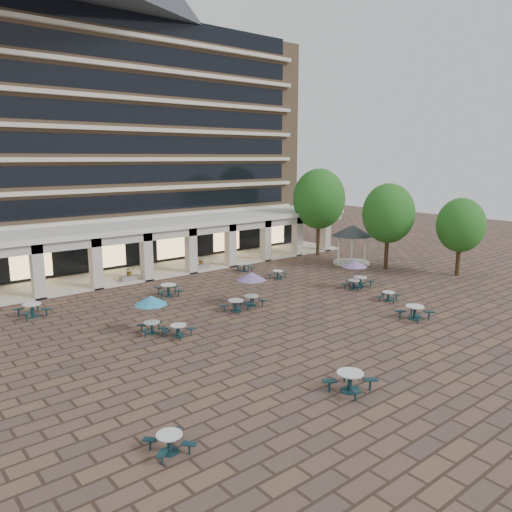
% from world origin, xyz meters
% --- Properties ---
extents(ground, '(120.00, 120.00, 0.00)m').
position_xyz_m(ground, '(0.00, 0.00, 0.00)').
color(ground, brown).
rests_on(ground, ground).
extents(apartment_building, '(40.00, 15.50, 25.20)m').
position_xyz_m(apartment_building, '(0.00, 25.47, 12.60)').
color(apartment_building, '#8B6C4E').
rests_on(apartment_building, ground).
extents(retail_arcade, '(42.00, 6.60, 4.40)m').
position_xyz_m(retail_arcade, '(0.00, 14.80, 3.00)').
color(retail_arcade, white).
rests_on(retail_arcade, ground).
extents(picnic_table_0, '(1.61, 1.61, 0.68)m').
position_xyz_m(picnic_table_0, '(-12.81, -10.09, 0.41)').
color(picnic_table_0, '#123036').
rests_on(picnic_table_0, ground).
extents(picnic_table_1, '(2.17, 2.17, 0.86)m').
position_xyz_m(picnic_table_1, '(-4.53, -11.00, 0.52)').
color(picnic_table_1, '#123036').
rests_on(picnic_table_1, ground).
extents(picnic_table_2, '(1.91, 1.91, 0.85)m').
position_xyz_m(picnic_table_2, '(6.14, -7.13, 0.51)').
color(picnic_table_2, '#123036').
rests_on(picnic_table_2, ground).
extents(picnic_table_3, '(1.78, 1.78, 0.65)m').
position_xyz_m(picnic_table_3, '(8.19, -3.68, 0.39)').
color(picnic_table_3, '#123036').
rests_on(picnic_table_3, ground).
extents(picnic_table_4, '(1.92, 1.92, 2.21)m').
position_xyz_m(picnic_table_4, '(-7.73, 0.86, 1.88)').
color(picnic_table_4, '#123036').
rests_on(picnic_table_4, ground).
extents(picnic_table_5, '(1.86, 1.86, 0.69)m').
position_xyz_m(picnic_table_5, '(-6.82, -0.53, 0.41)').
color(picnic_table_5, '#123036').
rests_on(picnic_table_5, ground).
extents(picnic_table_6, '(2.02, 2.02, 2.33)m').
position_xyz_m(picnic_table_6, '(0.02, 1.45, 1.98)').
color(picnic_table_6, '#123036').
rests_on(picnic_table_6, ground).
extents(picnic_table_7, '(1.80, 1.80, 0.78)m').
position_xyz_m(picnic_table_7, '(9.73, 0.08, 0.46)').
color(picnic_table_7, '#123036').
rests_on(picnic_table_7, ground).
extents(picnic_table_8, '(2.06, 2.06, 0.84)m').
position_xyz_m(picnic_table_8, '(-12.14, 8.39, 0.50)').
color(picnic_table_8, '#123036').
rests_on(picnic_table_8, ground).
extents(picnic_table_9, '(2.05, 2.05, 0.76)m').
position_xyz_m(picnic_table_9, '(-1.50, 1.17, 0.45)').
color(picnic_table_9, '#123036').
rests_on(picnic_table_9, ground).
extents(picnic_table_10, '(1.78, 1.78, 0.65)m').
position_xyz_m(picnic_table_10, '(6.62, 6.18, 0.39)').
color(picnic_table_10, '#123036').
rests_on(picnic_table_10, ground).
extents(picnic_table_11, '(1.95, 1.95, 2.25)m').
position_xyz_m(picnic_table_11, '(8.84, -0.03, 1.91)').
color(picnic_table_11, '#123036').
rests_on(picnic_table_11, ground).
extents(picnic_table_12, '(2.26, 2.26, 0.84)m').
position_xyz_m(picnic_table_12, '(-3.06, 7.26, 0.50)').
color(picnic_table_12, '#123036').
rests_on(picnic_table_12, ground).
extents(picnic_table_13, '(1.95, 1.95, 0.71)m').
position_xyz_m(picnic_table_13, '(6.07, 10.00, 0.42)').
color(picnic_table_13, '#123036').
rests_on(picnic_table_13, ground).
extents(gazebo, '(3.90, 3.90, 3.63)m').
position_xyz_m(gazebo, '(15.91, 6.16, 2.73)').
color(gazebo, beige).
rests_on(gazebo, ground).
extents(tree_east_a, '(4.60, 4.60, 7.66)m').
position_xyz_m(tree_east_a, '(16.61, 2.75, 5.00)').
color(tree_east_a, '#3F2E19').
rests_on(tree_east_a, ground).
extents(tree_east_b, '(3.96, 3.96, 6.60)m').
position_xyz_m(tree_east_b, '(19.15, -2.68, 4.31)').
color(tree_east_b, '#3F2E19').
rests_on(tree_east_b, ground).
extents(tree_east_c, '(5.28, 5.28, 8.79)m').
position_xyz_m(tree_east_c, '(16.49, 11.10, 5.74)').
color(tree_east_c, '#3F2E19').
rests_on(tree_east_c, ground).
extents(planter_left, '(1.50, 0.61, 1.25)m').
position_xyz_m(planter_left, '(-3.43, 12.90, 0.50)').
color(planter_left, gray).
rests_on(planter_left, ground).
extents(planter_right, '(1.50, 0.60, 1.14)m').
position_xyz_m(planter_right, '(3.43, 12.90, 0.42)').
color(planter_right, gray).
rests_on(planter_right, ground).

